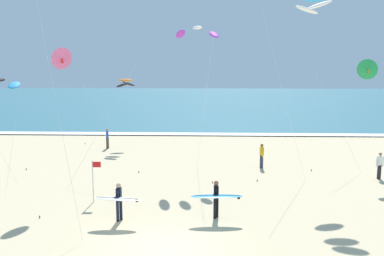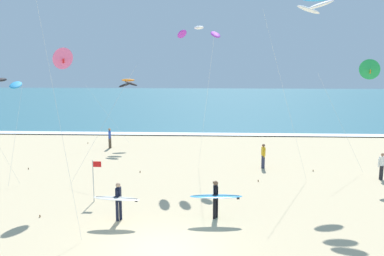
# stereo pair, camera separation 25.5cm
# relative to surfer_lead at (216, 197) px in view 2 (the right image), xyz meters

# --- Properties ---
(ground_plane) EXTENTS (160.00, 160.00, 0.00)m
(ground_plane) POSITION_rel_surfer_lead_xyz_m (-1.98, -3.08, -1.04)
(ground_plane) COLOR #D1BA8E
(ocean_water) EXTENTS (160.00, 60.00, 0.08)m
(ocean_water) POSITION_rel_surfer_lead_xyz_m (-1.98, 50.19, -1.00)
(ocean_water) COLOR #336B7A
(ocean_water) RESTS_ON ground
(shoreline_foam) EXTENTS (160.00, 1.40, 0.01)m
(shoreline_foam) POSITION_rel_surfer_lead_xyz_m (-1.98, 20.49, -0.96)
(shoreline_foam) COLOR white
(shoreline_foam) RESTS_ON ocean_water
(surfer_lead) EXTENTS (2.29, 0.94, 1.71)m
(surfer_lead) POSITION_rel_surfer_lead_xyz_m (0.00, 0.00, 0.00)
(surfer_lead) COLOR black
(surfer_lead) RESTS_ON ground
(surfer_trailing) EXTENTS (2.00, 0.89, 1.71)m
(surfer_trailing) POSITION_rel_surfer_lead_xyz_m (-4.22, -0.46, -0.00)
(surfer_trailing) COLOR black
(surfer_trailing) RESTS_ON ground
(kite_delta_rose_mid) EXTENTS (3.85, 4.01, 7.56)m
(kite_delta_rose_mid) POSITION_rel_surfer_lead_xyz_m (-7.90, 3.98, 5.92)
(kite_delta_rose_mid) COLOR pink
(kite_delta_rose_mid) RESTS_ON ground
(kite_delta_emerald_high) EXTENTS (3.57, 0.63, 6.97)m
(kite_delta_emerald_high) POSITION_rel_surfer_lead_xyz_m (9.09, 7.82, 5.29)
(kite_delta_emerald_high) COLOR green
(kite_delta_emerald_high) RESTS_ON ground
(kite_arc_amber_low) EXTENTS (4.21, 2.28, 5.38)m
(kite_arc_amber_low) POSITION_rel_surfer_lead_xyz_m (-6.91, 15.77, 4.01)
(kite_arc_amber_low) COLOR black
(kite_arc_amber_low) RESTS_ON ground
(kite_arc_charcoal_distant) EXTENTS (2.26, 4.53, 5.99)m
(kite_arc_charcoal_distant) POSITION_rel_surfer_lead_xyz_m (-11.27, 3.96, 4.65)
(kite_arc_charcoal_distant) COLOR #2D99DB
(kite_arc_charcoal_distant) RESTS_ON ground
(kite_arc_cobalt_close) EXTENTS (3.57, 2.94, 10.21)m
(kite_arc_cobalt_close) POSITION_rel_surfer_lead_xyz_m (5.26, 5.99, 8.78)
(kite_arc_cobalt_close) COLOR white
(kite_arc_cobalt_close) RESTS_ON ground
(kite_arc_ivory_outer) EXTENTS (2.90, 4.46, 8.96)m
(kite_arc_ivory_outer) POSITION_rel_surfer_lead_xyz_m (-1.03, 8.83, 7.53)
(kite_arc_ivory_outer) COLOR purple
(kite_arc_ivory_outer) RESTS_ON ground
(bystander_yellow_top) EXTENTS (0.24, 0.49, 1.59)m
(bystander_yellow_top) POSITION_rel_surfer_lead_xyz_m (3.13, 8.84, -0.23)
(bystander_yellow_top) COLOR #2D334C
(bystander_yellow_top) RESTS_ON ground
(bystander_white_top) EXTENTS (0.49, 0.26, 1.59)m
(bystander_white_top) POSITION_rel_surfer_lead_xyz_m (9.70, 6.56, -0.23)
(bystander_white_top) COLOR black
(bystander_white_top) RESTS_ON ground
(bystander_blue_top) EXTENTS (0.24, 0.49, 1.59)m
(bystander_blue_top) POSITION_rel_surfer_lead_xyz_m (-8.20, 14.41, -0.23)
(bystander_blue_top) COLOR #4C3D2D
(bystander_blue_top) RESTS_ON ground
(lifeguard_flag) EXTENTS (0.45, 0.05, 2.10)m
(lifeguard_flag) POSITION_rel_surfer_lead_xyz_m (-5.94, 2.05, 0.22)
(lifeguard_flag) COLOR silver
(lifeguard_flag) RESTS_ON ground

